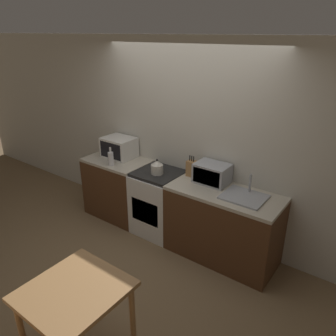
{
  "coord_description": "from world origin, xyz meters",
  "views": [
    {
      "loc": [
        2.26,
        -2.5,
        2.63
      ],
      "look_at": [
        0.02,
        0.54,
        1.05
      ],
      "focal_mm": 35.0,
      "sensor_mm": 36.0,
      "label": 1
    }
  ],
  "objects_px": {
    "stove_range": "(159,202)",
    "kettle": "(157,167)",
    "microwave": "(119,147)",
    "toaster_oven": "(212,173)",
    "bottle": "(111,158)",
    "dining_table": "(75,300)"
  },
  "relations": [
    {
      "from": "bottle",
      "to": "toaster_oven",
      "type": "height_order",
      "value": "bottle"
    },
    {
      "from": "microwave",
      "to": "toaster_oven",
      "type": "height_order",
      "value": "microwave"
    },
    {
      "from": "stove_range",
      "to": "kettle",
      "type": "bearing_deg",
      "value": -71.39
    },
    {
      "from": "stove_range",
      "to": "kettle",
      "type": "xyz_separation_m",
      "value": [
        0.02,
        -0.05,
        0.54
      ]
    },
    {
      "from": "toaster_oven",
      "to": "kettle",
      "type": "bearing_deg",
      "value": -165.13
    },
    {
      "from": "bottle",
      "to": "toaster_oven",
      "type": "distance_m",
      "value": 1.45
    },
    {
      "from": "stove_range",
      "to": "toaster_oven",
      "type": "xyz_separation_m",
      "value": [
        0.73,
        0.14,
        0.57
      ]
    },
    {
      "from": "stove_range",
      "to": "bottle",
      "type": "relative_size",
      "value": 3.43
    },
    {
      "from": "toaster_oven",
      "to": "microwave",
      "type": "bearing_deg",
      "value": -178.86
    },
    {
      "from": "kettle",
      "to": "toaster_oven",
      "type": "xyz_separation_m",
      "value": [
        0.71,
        0.19,
        0.03
      ]
    },
    {
      "from": "microwave",
      "to": "dining_table",
      "type": "relative_size",
      "value": 0.59
    },
    {
      "from": "kettle",
      "to": "toaster_oven",
      "type": "distance_m",
      "value": 0.73
    },
    {
      "from": "stove_range",
      "to": "kettle",
      "type": "relative_size",
      "value": 4.31
    },
    {
      "from": "toaster_oven",
      "to": "dining_table",
      "type": "xyz_separation_m",
      "value": [
        -0.06,
        -2.09,
        -0.39
      ]
    },
    {
      "from": "stove_range",
      "to": "toaster_oven",
      "type": "height_order",
      "value": "toaster_oven"
    },
    {
      "from": "kettle",
      "to": "microwave",
      "type": "relative_size",
      "value": 0.46
    },
    {
      "from": "dining_table",
      "to": "stove_range",
      "type": "bearing_deg",
      "value": 108.94
    },
    {
      "from": "kettle",
      "to": "microwave",
      "type": "height_order",
      "value": "microwave"
    },
    {
      "from": "stove_range",
      "to": "kettle",
      "type": "height_order",
      "value": "kettle"
    },
    {
      "from": "stove_range",
      "to": "microwave",
      "type": "distance_m",
      "value": 1.02
    },
    {
      "from": "microwave",
      "to": "toaster_oven",
      "type": "bearing_deg",
      "value": 1.14
    },
    {
      "from": "bottle",
      "to": "dining_table",
      "type": "height_order",
      "value": "bottle"
    }
  ]
}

